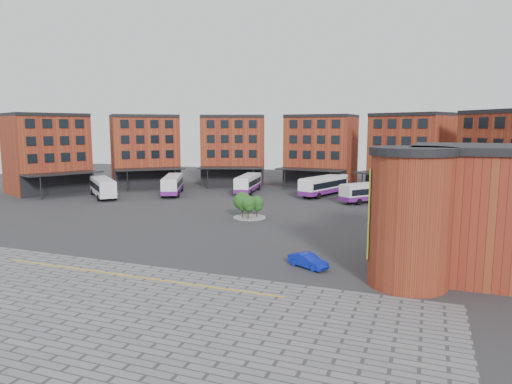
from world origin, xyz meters
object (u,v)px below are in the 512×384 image
(bus_e, at_px, (371,192))
(tree_island, at_px, (248,204))
(bus_b, at_px, (173,184))
(bus_f, at_px, (419,197))
(bus_c, at_px, (248,183))
(blue_car, at_px, (308,261))
(bus_d, at_px, (324,185))
(bus_a, at_px, (103,186))

(bus_e, bearing_deg, tree_island, -85.81)
(bus_b, xyz_separation_m, bus_f, (42.05, -0.27, 0.02))
(bus_b, relative_size, bus_c, 1.01)
(bus_e, height_order, blue_car, bus_e)
(bus_b, xyz_separation_m, bus_c, (11.94, 6.96, -0.06))
(bus_b, relative_size, bus_e, 1.16)
(bus_f, bearing_deg, bus_e, 174.61)
(tree_island, distance_m, bus_b, 26.08)
(bus_d, xyz_separation_m, bus_e, (8.62, -4.18, -0.15))
(tree_island, xyz_separation_m, bus_b, (-20.91, 15.59, -0.15))
(bus_c, relative_size, blue_car, 3.16)
(blue_car, bearing_deg, bus_e, 26.56)
(bus_b, bearing_deg, bus_c, 5.27)
(tree_island, distance_m, blue_car, 22.25)
(bus_b, relative_size, blue_car, 3.20)
(tree_island, height_order, bus_a, tree_island)
(bus_a, bearing_deg, bus_e, -33.57)
(tree_island, relative_size, bus_d, 0.35)
(bus_b, distance_m, bus_f, 42.06)
(tree_island, bearing_deg, bus_b, 143.28)
(bus_a, relative_size, bus_e, 1.01)
(bus_e, bearing_deg, bus_d, -166.65)
(bus_b, height_order, bus_d, bus_d)
(bus_b, xyz_separation_m, bus_e, (34.58, 3.89, -0.11))
(bus_d, xyz_separation_m, blue_car, (7.82, -41.76, -1.25))
(bus_b, relative_size, bus_d, 0.96)
(tree_island, xyz_separation_m, bus_f, (21.15, 15.32, -0.14))
(bus_a, distance_m, blue_car, 50.56)
(tree_island, height_order, bus_b, tree_island)
(bus_e, distance_m, bus_f, 8.56)
(bus_a, distance_m, bus_c, 25.74)
(tree_island, relative_size, bus_b, 0.37)
(bus_d, relative_size, blue_car, 3.33)
(blue_car, bearing_deg, bus_c, 56.03)
(bus_a, height_order, bus_c, bus_a)
(blue_car, bearing_deg, bus_d, 38.38)
(bus_c, bearing_deg, bus_a, -155.07)
(bus_a, bearing_deg, bus_d, -24.34)
(tree_island, height_order, bus_d, tree_island)
(bus_b, height_order, bus_c, bus_b)
(bus_e, height_order, bus_f, bus_f)
(bus_a, xyz_separation_m, bus_f, (51.46, 7.16, -0.13))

